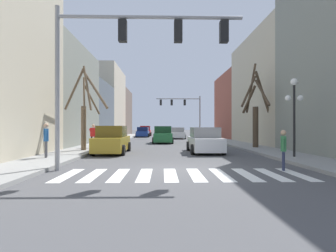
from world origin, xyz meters
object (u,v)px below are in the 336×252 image
object	(u,v)px
car_driving_toward_lane	(163,135)
car_driving_away_lane	(145,131)
car_parked_right_near	(205,141)
pedestrian_on_right_sidewalk	(283,146)
traffic_signal_near	(127,48)
pedestrian_on_left_sidewalk	(46,137)
street_tree_left_near	(255,111)
car_parked_right_far	(143,132)
street_tree_right_mid	(85,111)
traffic_signal_far	(184,107)
car_parked_left_near	(177,133)
pedestrian_crossing_street	(93,134)
car_at_intersection	(112,141)
street_lamp_right_corner	(294,101)

from	to	relation	value
car_driving_toward_lane	car_driving_away_lane	distance (m)	21.41
car_parked_right_near	pedestrian_on_right_sidewalk	world-z (taller)	car_parked_right_near
traffic_signal_near	pedestrian_on_left_sidewalk	bearing A→B (deg)	145.16
street_tree_left_near	pedestrian_on_right_sidewalk	bearing A→B (deg)	-103.72
car_parked_right_far	street_tree_right_mid	xyz separation A→B (m)	(-1.94, -25.17, 1.99)
car_driving_toward_lane	pedestrian_on_right_sidewalk	bearing A→B (deg)	15.31
car_driving_toward_lane	car_driving_away_lane	bearing A→B (deg)	-171.49
traffic_signal_far	pedestrian_on_right_sidewalk	world-z (taller)	traffic_signal_far
street_tree_right_mid	pedestrian_on_right_sidewalk	bearing A→B (deg)	-36.45
car_parked_right_far	car_driving_away_lane	distance (m)	5.78
car_parked_left_near	pedestrian_crossing_street	distance (m)	18.86
car_parked_right_near	pedestrian_on_left_sidewalk	bearing A→B (deg)	113.72
car_parked_right_far	pedestrian_on_left_sidewalk	bearing A→B (deg)	174.68
car_parked_right_near	car_parked_left_near	bearing A→B (deg)	1.87
car_at_intersection	car_parked_right_near	bearing A→B (deg)	-86.74
traffic_signal_near	car_driving_away_lane	world-z (taller)	traffic_signal_near
car_parked_right_far	traffic_signal_far	bearing A→B (deg)	-123.96
traffic_signal_far	street_tree_right_mid	world-z (taller)	traffic_signal_far
car_driving_toward_lane	car_parked_left_near	size ratio (longest dim) A/B	0.94
street_lamp_right_corner	street_tree_left_near	world-z (taller)	street_tree_left_near
street_tree_right_mid	car_parked_left_near	bearing A→B (deg)	69.55
car_driving_toward_lane	pedestrian_on_right_sidewalk	distance (m)	17.63
pedestrian_crossing_street	street_tree_right_mid	world-z (taller)	street_tree_right_mid
traffic_signal_far	car_at_intersection	xyz separation A→B (m)	(-6.33, -21.51, -3.76)
car_parked_left_near	car_at_intersection	world-z (taller)	car_at_intersection
street_tree_right_mid	car_at_intersection	bearing A→B (deg)	-16.79
car_driving_away_lane	street_tree_left_near	world-z (taller)	street_tree_left_near
car_parked_right_near	traffic_signal_near	bearing A→B (deg)	148.96
traffic_signal_far	pedestrian_on_right_sidewalk	size ratio (longest dim) A/B	4.12
traffic_signal_far	pedestrian_on_right_sidewalk	distance (m)	28.45
car_parked_right_near	car_at_intersection	xyz separation A→B (m)	(-5.97, -0.34, 0.04)
car_parked_right_near	car_driving_toward_lane	bearing A→B (deg)	15.18
car_driving_away_lane	street_tree_right_mid	world-z (taller)	street_tree_right_mid
car_parked_right_near	pedestrian_on_left_sidewalk	world-z (taller)	pedestrian_on_left_sidewalk
traffic_signal_near	car_parked_right_far	world-z (taller)	traffic_signal_near
street_lamp_right_corner	street_tree_right_mid	world-z (taller)	street_tree_right_mid
traffic_signal_far	car_parked_right_near	xyz separation A→B (m)	(-0.37, -21.17, -3.80)
pedestrian_on_left_sidewalk	street_tree_right_mid	world-z (taller)	street_tree_right_mid
car_parked_right_far	car_parked_right_near	distance (m)	26.07
car_driving_away_lane	street_lamp_right_corner	bearing A→B (deg)	-164.18
pedestrian_on_left_sidewalk	car_parked_right_near	bearing A→B (deg)	91.99
street_tree_right_mid	traffic_signal_far	bearing A→B (deg)	68.58
street_lamp_right_corner	car_at_intersection	bearing A→B (deg)	161.07
car_at_intersection	car_driving_away_lane	world-z (taller)	car_driving_away_lane
car_parked_right_near	street_tree_right_mid	bearing A→B (deg)	88.34
car_parked_left_near	street_tree_right_mid	size ratio (longest dim) A/B	0.83
car_parked_right_far	car_driving_toward_lane	bearing A→B (deg)	-168.28
car_parked_right_far	car_at_intersection	bearing A→B (deg)	179.87
car_parked_right_far	pedestrian_on_right_sidewalk	world-z (taller)	car_parked_right_far
pedestrian_on_left_sidewalk	traffic_signal_far	bearing A→B (deg)	138.46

